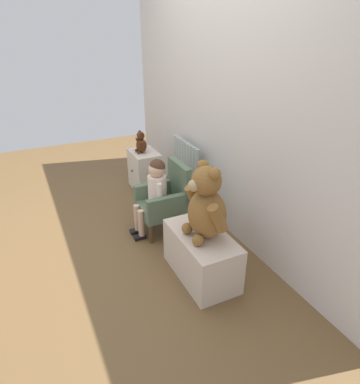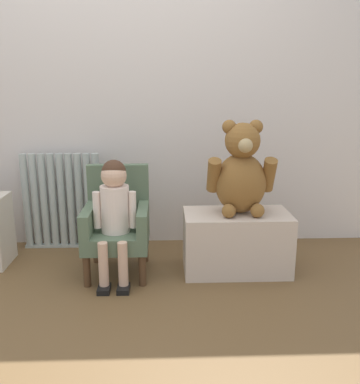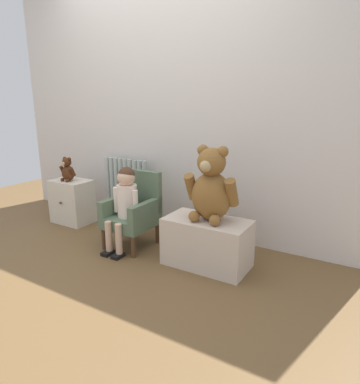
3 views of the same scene
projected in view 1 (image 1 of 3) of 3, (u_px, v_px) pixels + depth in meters
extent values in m
plane|color=brown|center=(106.00, 242.00, 3.10)|extent=(6.00, 6.00, 0.00)
cube|color=silver|center=(220.00, 97.00, 3.00)|extent=(3.80, 0.05, 2.40)
cylinder|color=#A6B2AC|center=(176.00, 164.00, 3.86)|extent=(0.05, 0.05, 0.66)
cylinder|color=#A6B2AC|center=(178.00, 166.00, 3.81)|extent=(0.05, 0.05, 0.66)
cylinder|color=#A6B2AC|center=(181.00, 167.00, 3.76)|extent=(0.05, 0.05, 0.66)
cylinder|color=#A6B2AC|center=(183.00, 169.00, 3.71)|extent=(0.05, 0.05, 0.66)
cylinder|color=#A6B2AC|center=(186.00, 171.00, 3.66)|extent=(0.05, 0.05, 0.66)
cylinder|color=#A6B2AC|center=(188.00, 174.00, 3.61)|extent=(0.05, 0.05, 0.66)
cylinder|color=#A6B2AC|center=(191.00, 176.00, 3.56)|extent=(0.05, 0.05, 0.66)
cylinder|color=#A6B2AC|center=(194.00, 178.00, 3.51)|extent=(0.05, 0.05, 0.66)
cylinder|color=#A6B2AC|center=(197.00, 180.00, 3.46)|extent=(0.05, 0.05, 0.66)
cube|color=#A6B2AC|center=(185.00, 200.00, 3.81)|extent=(0.56, 0.05, 0.02)
cube|color=beige|center=(145.00, 170.00, 4.00)|extent=(0.41, 0.29, 0.45)
sphere|color=#4C3823|center=(132.00, 171.00, 3.93)|extent=(0.02, 0.02, 0.02)
cube|color=#53684F|center=(162.00, 207.00, 3.18)|extent=(0.38, 0.42, 0.10)
cube|color=#53684F|center=(179.00, 181.00, 3.15)|extent=(0.38, 0.06, 0.37)
cube|color=#53684F|center=(155.00, 189.00, 3.26)|extent=(0.06, 0.42, 0.14)
cube|color=#53684F|center=(169.00, 204.00, 3.00)|extent=(0.06, 0.42, 0.14)
cylinder|color=#4C331E|center=(139.00, 217.00, 3.31)|extent=(0.04, 0.04, 0.19)
cylinder|color=#4C331E|center=(151.00, 234.00, 3.05)|extent=(0.04, 0.04, 0.19)
cylinder|color=#4C331E|center=(172.00, 209.00, 3.45)|extent=(0.04, 0.04, 0.19)
cylinder|color=#4C331E|center=(186.00, 225.00, 3.19)|extent=(0.04, 0.04, 0.19)
cylinder|color=silver|center=(157.00, 190.00, 3.08)|extent=(0.17, 0.17, 0.28)
sphere|color=#D8AD8E|center=(157.00, 169.00, 2.99)|extent=(0.15, 0.15, 0.15)
sphere|color=#472D1E|center=(157.00, 167.00, 2.99)|extent=(0.14, 0.14, 0.14)
cylinder|color=#D8AD8E|center=(137.00, 218.00, 3.17)|extent=(0.06, 0.06, 0.26)
cube|color=black|center=(136.00, 231.00, 3.23)|extent=(0.07, 0.11, 0.03)
cylinder|color=#D8AD8E|center=(141.00, 223.00, 3.09)|extent=(0.06, 0.06, 0.26)
cube|color=black|center=(140.00, 237.00, 3.14)|extent=(0.07, 0.11, 0.03)
cylinder|color=silver|center=(151.00, 186.00, 3.16)|extent=(0.04, 0.04, 0.22)
cylinder|color=silver|center=(160.00, 195.00, 2.99)|extent=(0.04, 0.04, 0.22)
cube|color=beige|center=(201.00, 255.00, 2.62)|extent=(0.65, 0.35, 0.38)
ellipsoid|color=brown|center=(207.00, 214.00, 2.44)|extent=(0.31, 0.27, 0.37)
sphere|color=brown|center=(206.00, 181.00, 2.32)|extent=(0.21, 0.21, 0.21)
sphere|color=tan|center=(194.00, 186.00, 2.29)|extent=(0.08, 0.08, 0.08)
sphere|color=brown|center=(203.00, 166.00, 2.35)|extent=(0.08, 0.08, 0.08)
sphere|color=brown|center=(215.00, 174.00, 2.23)|extent=(0.08, 0.08, 0.08)
cylinder|color=brown|center=(194.00, 198.00, 2.55)|extent=(0.08, 0.16, 0.22)
cylinder|color=brown|center=(218.00, 218.00, 2.28)|extent=(0.08, 0.16, 0.22)
sphere|color=brown|center=(187.00, 228.00, 2.53)|extent=(0.08, 0.08, 0.08)
sphere|color=brown|center=(198.00, 240.00, 2.39)|extent=(0.08, 0.08, 0.08)
ellipsoid|color=#482411|center=(141.00, 146.00, 3.85)|extent=(0.14, 0.12, 0.16)
sphere|color=#482411|center=(140.00, 136.00, 3.80)|extent=(0.09, 0.09, 0.09)
sphere|color=tan|center=(137.00, 137.00, 3.79)|extent=(0.04, 0.04, 0.04)
sphere|color=#482411|center=(140.00, 132.00, 3.82)|extent=(0.04, 0.04, 0.04)
sphere|color=#482411|center=(142.00, 134.00, 3.76)|extent=(0.04, 0.04, 0.04)
cylinder|color=#482411|center=(139.00, 142.00, 3.90)|extent=(0.03, 0.07, 0.10)
cylinder|color=#482411|center=(143.00, 146.00, 3.78)|extent=(0.03, 0.07, 0.10)
sphere|color=#482411|center=(136.00, 150.00, 3.89)|extent=(0.04, 0.04, 0.04)
sphere|color=#482411|center=(139.00, 152.00, 3.83)|extent=(0.04, 0.04, 0.04)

